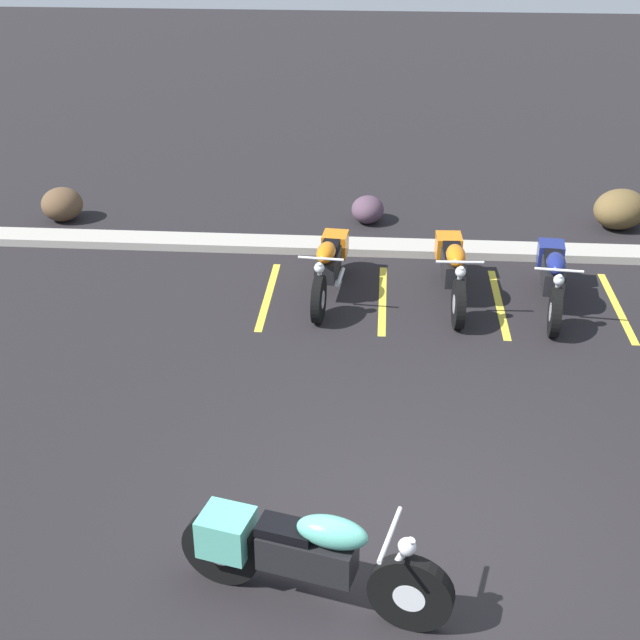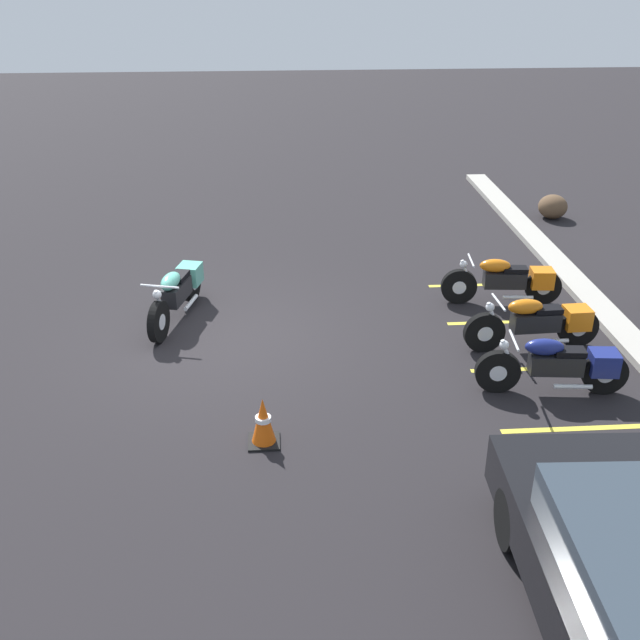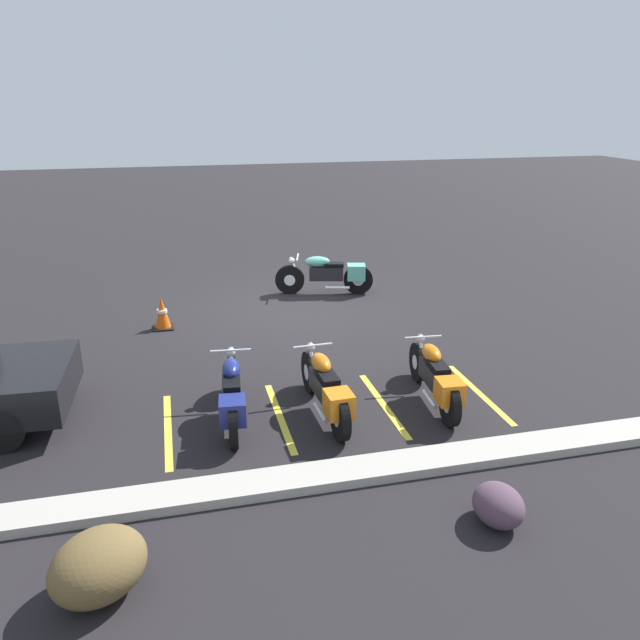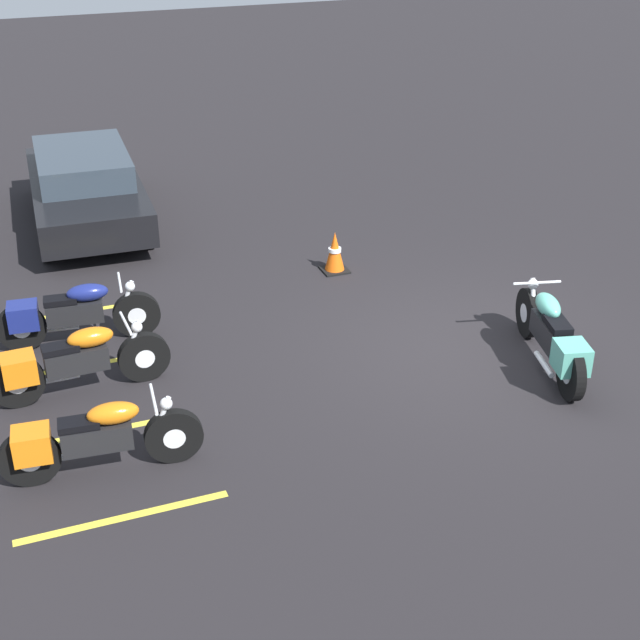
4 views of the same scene
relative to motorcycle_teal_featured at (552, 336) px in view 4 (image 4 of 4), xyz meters
name	(u,v)px [view 4 (image 4 of 4)]	position (x,y,z in m)	size (l,w,h in m)	color
ground	(459,347)	(0.90, 0.78, -0.47)	(60.00, 60.00, 0.00)	black
motorcycle_teal_featured	(552,336)	(0.00, 0.00, 0.00)	(2.21, 0.87, 0.88)	black
parked_bike_0	(91,439)	(-0.14, 5.68, -0.03)	(0.59, 2.10, 0.82)	black
parked_bike_1	(71,362)	(1.53, 5.67, -0.02)	(0.60, 2.14, 0.84)	black
parked_bike_2	(70,313)	(2.83, 5.53, -0.03)	(0.61, 2.11, 0.83)	black
car_black	(86,186)	(7.18, 4.71, 0.21)	(4.37, 1.98, 1.29)	black
traffic_cone	(335,253)	(3.75, 1.42, -0.17)	(0.40, 0.40, 0.65)	black
stall_line_0	(124,518)	(-0.96, 5.53, -0.47)	(0.10, 2.10, 0.00)	gold
stall_line_1	(100,432)	(0.60, 5.53, -0.47)	(0.10, 2.10, 0.00)	gold
stall_line_2	(81,366)	(2.17, 5.53, -0.47)	(0.10, 2.10, 0.00)	gold
stall_line_3	(66,314)	(3.73, 5.53, -0.47)	(0.10, 2.10, 0.00)	gold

